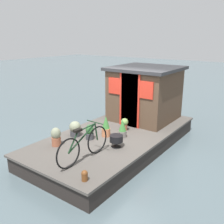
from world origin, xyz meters
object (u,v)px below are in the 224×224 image
at_px(bicycle, 84,145).
at_px(potted_plant_fern, 75,129).
at_px(potted_plant_lavender, 125,124).
at_px(houseboat_cabin, 145,93).
at_px(mooring_bollard, 85,175).
at_px(potted_plant_basil, 106,127).
at_px(potted_plant_mint, 90,132).
at_px(potted_plant_geranium, 56,137).
at_px(charcoal_grill, 116,139).
at_px(potted_plant_succulent, 122,129).

bearing_deg(bicycle, potted_plant_fern, 51.53).
bearing_deg(potted_plant_lavender, houseboat_cabin, 3.58).
height_order(bicycle, mooring_bollard, bicycle).
xyz_separation_m(potted_plant_fern, potted_plant_basil, (0.51, -0.73, 0.07)).
bearing_deg(potted_plant_fern, mooring_bollard, -131.67).
xyz_separation_m(potted_plant_mint, potted_plant_lavender, (1.15, -0.41, 0.01)).
bearing_deg(potted_plant_lavender, bicycle, -171.81).
height_order(potted_plant_geranium, mooring_bollard, potted_plant_geranium).
height_order(bicycle, potted_plant_lavender, bicycle).
relative_size(potted_plant_lavender, charcoal_grill, 1.10).
distance_m(houseboat_cabin, charcoal_grill, 2.69).
bearing_deg(mooring_bollard, potted_plant_succulent, 15.95).
relative_size(potted_plant_basil, mooring_bollard, 2.67).
relative_size(potted_plant_lavender, mooring_bollard, 1.69).
distance_m(bicycle, potted_plant_fern, 1.56).
xyz_separation_m(potted_plant_succulent, potted_plant_basil, (-0.23, 0.42, 0.03)).
relative_size(charcoal_grill, mooring_bollard, 1.53).
distance_m(bicycle, mooring_bollard, 0.93).
bearing_deg(potted_plant_mint, houseboat_cabin, -7.23).
xyz_separation_m(houseboat_cabin, mooring_bollard, (-4.22, -1.01, -0.79)).
xyz_separation_m(bicycle, potted_plant_geranium, (0.18, 1.14, -0.13)).
relative_size(potted_plant_succulent, charcoal_grill, 1.53).
distance_m(potted_plant_fern, mooring_bollard, 2.44).
bearing_deg(potted_plant_lavender, potted_plant_basil, 166.29).
bearing_deg(bicycle, potted_plant_lavender, 8.19).
distance_m(potted_plant_geranium, mooring_bollard, 1.94).
relative_size(potted_plant_fern, potted_plant_geranium, 0.89).
xyz_separation_m(houseboat_cabin, potted_plant_fern, (-2.59, 0.82, -0.69)).
bearing_deg(charcoal_grill, potted_plant_mint, 89.67).
relative_size(potted_plant_succulent, potted_plant_fern, 1.20).
distance_m(bicycle, potted_plant_succulent, 1.71).
distance_m(potted_plant_mint, mooring_bollard, 2.15).
bearing_deg(houseboat_cabin, potted_plant_geranium, 167.59).
bearing_deg(potted_plant_succulent, potted_plant_mint, 135.84).
relative_size(potted_plant_basil, charcoal_grill, 1.75).
xyz_separation_m(bicycle, potted_plant_fern, (0.97, 1.22, -0.16)).
bearing_deg(potted_plant_mint, mooring_bollard, -141.91).
relative_size(potted_plant_succulent, potted_plant_basil, 0.88).
bearing_deg(bicycle, mooring_bollard, -137.25).
xyz_separation_m(potted_plant_succulent, potted_plant_geranium, (-1.53, 1.07, -0.00)).
relative_size(potted_plant_mint, potted_plant_geranium, 0.86).
bearing_deg(potted_plant_succulent, bicycle, -177.66).
distance_m(potted_plant_mint, potted_plant_fern, 0.50).
bearing_deg(charcoal_grill, potted_plant_succulent, 21.06).
relative_size(potted_plant_geranium, potted_plant_lavender, 1.30).
bearing_deg(houseboat_cabin, potted_plant_basil, 177.59).
height_order(houseboat_cabin, potted_plant_lavender, houseboat_cabin).
bearing_deg(potted_plant_basil, charcoal_grill, -123.33).
bearing_deg(potted_plant_fern, potted_plant_succulent, -57.13).
distance_m(potted_plant_lavender, mooring_bollard, 2.99).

